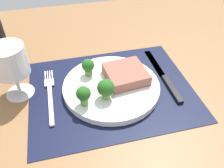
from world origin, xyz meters
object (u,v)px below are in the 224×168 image
Objects in this scene: fork at (50,94)px; wine_glass at (10,64)px; steak at (126,74)px; plate at (111,87)px; knife at (165,78)px.

wine_glass is (-7.09, 2.81, 8.50)cm from fork.
wine_glass is at bearing 173.65° from steak.
fork is at bearing 174.57° from plate.
fork is at bearing -21.60° from wine_glass.
plate is 2.48× the size of steak.
steak reaches higher than plate.
plate is 23.81cm from wine_glass.
plate reaches higher than fork.
wine_glass reaches higher than fork.
plate is at bearing -4.77° from fork.
fork is (-19.01, 0.10, -2.69)cm from steak.
knife is at bearing 2.08° from plate.
wine_glass is (-36.64, 3.70, 8.45)cm from knife.
steak reaches higher than knife.
plate is 15.03cm from fork.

